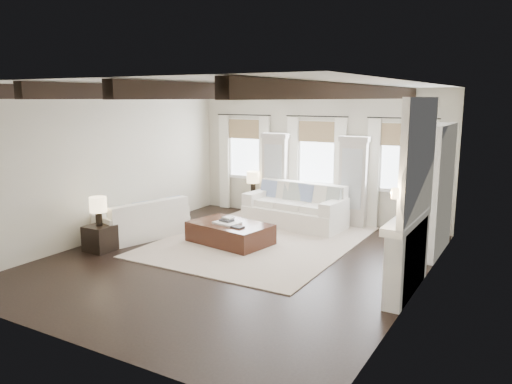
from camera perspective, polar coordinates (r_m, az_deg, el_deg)
The scene contains 16 objects.
ground at distance 9.43m, azimuth -2.21°, elevation -7.76°, with size 7.50×7.50×0.00m, color black.
room_shell at distance 9.43m, azimuth 4.49°, elevation 4.00°, with size 6.54×7.54×3.22m.
area_rug at distance 10.57m, azimuth 0.40°, elevation -5.64°, with size 3.74×4.65×0.02m, color beige.
sofa_back at distance 11.80m, azimuth 4.60°, elevation -1.92°, with size 2.42×1.25×1.00m.
sofa_left at distance 11.05m, azimuth -12.73°, elevation -3.40°, with size 1.37×2.11×0.83m.
ottoman at distance 10.41m, azimuth -2.97°, elevation -4.74°, with size 1.65×1.03×0.43m, color black.
tray at distance 10.30m, azimuth -3.33°, elevation -3.55°, with size 0.50×0.38×0.04m, color white.
book_lower at distance 10.36m, azimuth -3.37°, elevation -3.24°, with size 0.26×0.20×0.04m, color #262628.
book_upper at distance 10.41m, azimuth -3.21°, elevation -2.97°, with size 0.22×0.17×0.03m, color beige.
book_loose at distance 9.99m, azimuth -2.12°, elevation -4.02°, with size 0.24×0.18×0.03m, color #262628.
side_table_front at distance 10.38m, azimuth -17.39°, elevation -5.05°, with size 0.51×0.51×0.51m, color black.
lamp_front at distance 10.23m, azimuth -17.59°, elevation -1.56°, with size 0.33×0.33×0.58m.
side_table_back at distance 12.97m, azimuth -0.33°, elevation -1.34°, with size 0.37×0.37×0.55m, color black.
lamp_back at distance 12.85m, azimuth -0.34°, elevation 1.55°, with size 0.33×0.33×0.57m.
candlestick_near at distance 8.01m, azimuth 14.86°, elevation -9.10°, with size 0.16×0.16×0.78m.
candlestick_far at distance 8.45m, azimuth 15.74°, elevation -8.10°, with size 0.16×0.16×0.77m.
Camera 1 is at (4.79, -7.55, 2.99)m, focal length 35.00 mm.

